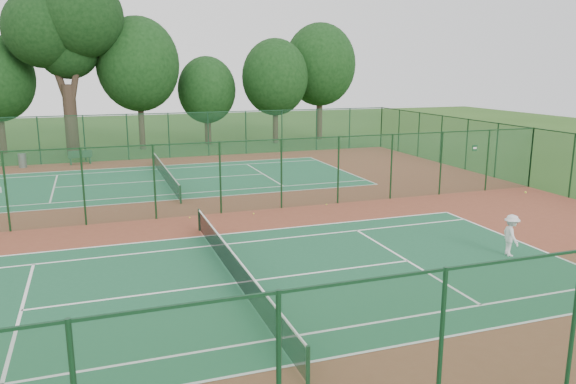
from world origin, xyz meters
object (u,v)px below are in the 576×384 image
(player_near, at_px, (511,235))
(big_tree, at_px, (65,28))
(trash_bin, at_px, (22,161))
(bench, at_px, (80,157))

(player_near, xyz_separation_m, big_tree, (-15.77, 32.10, 9.01))
(player_near, distance_m, big_tree, 36.88)
(player_near, xyz_separation_m, trash_bin, (-19.12, 26.76, -0.31))
(trash_bin, bearing_deg, bench, 1.04)
(player_near, relative_size, bench, 0.92)
(player_near, height_order, trash_bin, player_near)
(trash_bin, relative_size, bench, 0.57)
(trash_bin, height_order, big_tree, big_tree)
(bench, bearing_deg, big_tree, 87.29)
(bench, bearing_deg, player_near, -68.08)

